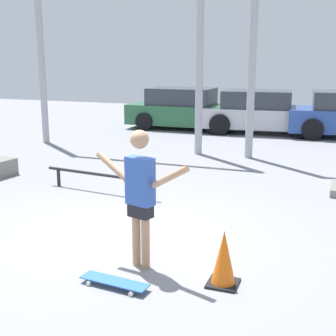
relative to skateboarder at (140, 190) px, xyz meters
name	(u,v)px	position (x,y,z in m)	size (l,w,h in m)	color
ground_plane	(121,237)	(-0.67, 0.81, -1.00)	(36.00, 36.00, 0.00)	gray
skateboarder	(140,190)	(0.00, 0.00, 0.00)	(1.38, 0.46, 1.75)	tan
skateboard	(114,282)	(-0.07, -0.61, -0.94)	(0.85, 0.31, 0.08)	#2D66B2
grind_rail	(100,177)	(-2.09, 2.77, -0.70)	(2.50, 0.34, 0.38)	black
canopy_support_left	(114,17)	(-3.81, 6.97, 2.62)	(5.08, 0.20, 6.03)	#A5A8AD
parked_car_green	(185,109)	(-3.15, 11.15, -0.30)	(4.17, 1.92, 1.48)	#28603D
parked_car_silver	(260,112)	(-0.43, 11.18, -0.30)	(4.36, 2.22, 1.45)	#B7BABF
traffic_cone	(224,259)	(1.09, -0.12, -0.67)	(0.35, 0.35, 0.67)	black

